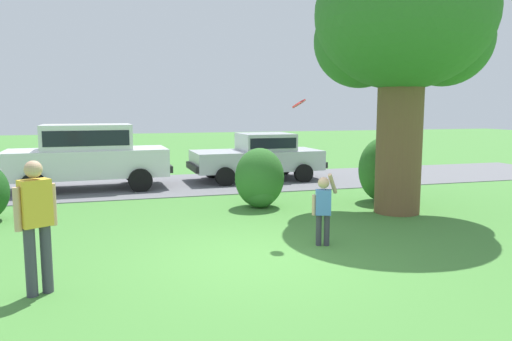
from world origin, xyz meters
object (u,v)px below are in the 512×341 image
child_thrower (323,205)px  frisbee (299,104)px  parked_sedan (259,155)px  oak_tree_large (403,27)px  adult_onlooker (36,220)px  parked_suv (88,153)px

child_thrower → frisbee: frisbee is taller
parked_sedan → frisbee: 7.31m
frisbee → oak_tree_large: bearing=25.2°
child_thrower → adult_onlooker: 4.55m
frisbee → child_thrower: bearing=-76.2°
oak_tree_large → parked_suv: (-7.03, 5.19, -3.11)m
oak_tree_large → parked_suv: size_ratio=1.28×
adult_onlooker → oak_tree_large: bearing=23.7°
oak_tree_large → adult_onlooker: oak_tree_large is taller
oak_tree_large → frisbee: oak_tree_large is taller
adult_onlooker → parked_sedan: bearing=57.5°
parked_sedan → parked_suv: size_ratio=0.93×
child_thrower → frisbee: bearing=103.8°
oak_tree_large → child_thrower: oak_tree_large is taller
child_thrower → frisbee: 1.91m
oak_tree_large → parked_sedan: 6.72m
frisbee → adult_onlooker: frisbee is taller
frisbee → parked_sedan: bearing=79.1°
child_thrower → parked_suv: bearing=119.8°
frisbee → parked_suv: bearing=121.3°
parked_sedan → frisbee: frisbee is taller
parked_suv → adult_onlooker: size_ratio=2.74×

